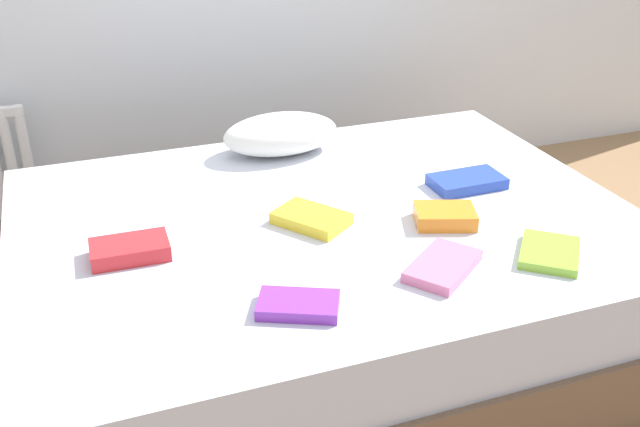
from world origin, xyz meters
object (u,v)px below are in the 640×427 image
Objects in this scene: pillow at (281,134)px; textbook_lime at (550,253)px; textbook_pink at (443,266)px; textbook_blue at (467,182)px; textbook_yellow at (311,218)px; bed at (325,281)px; textbook_orange at (445,216)px; textbook_red at (130,250)px; textbook_purple at (298,305)px.

pillow reaches higher than textbook_lime.
textbook_blue is at bearing 15.88° from textbook_pink.
textbook_yellow is at bearing 92.54° from textbook_lime.
textbook_yellow is (-0.06, -0.04, 0.27)m from bed.
textbook_orange is 0.29m from textbook_pink.
textbook_blue is (1.16, 0.09, -0.00)m from textbook_red.
textbook_purple is at bearing 148.32° from textbook_pink.
bed is 0.75m from textbook_lime.
bed is at bearing 170.48° from textbook_orange.
textbook_orange reaches higher than textbook_purple.
textbook_purple is at bearing -47.20° from textbook_red.
textbook_red is 0.89× the size of textbook_blue.
textbook_blue is (0.20, 0.21, -0.01)m from textbook_orange.
textbook_yellow is 0.60m from textbook_blue.
textbook_lime is 0.83× the size of textbook_blue.
textbook_orange is 0.83× the size of textbook_yellow.
pillow is 2.15× the size of textbook_purple.
textbook_pink is at bearing -127.36° from textbook_blue.
textbook_blue is 1.04× the size of textbook_pink.
pillow is at bearing 64.62° from textbook_lime.
bed is at bearing 86.57° from textbook_lime.
textbook_orange reaches higher than bed.
textbook_pink is (-0.35, -0.47, -0.00)m from textbook_blue.
textbook_lime is 0.33m from textbook_pink.
textbook_purple is 0.44m from textbook_pink.
textbook_lime reaches higher than bed.
textbook_blue is 0.58m from textbook_pink.
textbook_blue is (0.51, -0.52, -0.06)m from pillow.
textbook_purple is (-0.28, -1.03, -0.06)m from pillow.
textbook_blue is at bearing 36.72° from textbook_lime.
textbook_purple reaches higher than textbook_lime.
textbook_red reaches higher than bed.
textbook_purple is at bearing -133.75° from textbook_orange.
textbook_pink is at bearing -100.33° from textbook_orange.
textbook_orange is at bearing 51.72° from textbook_purple.
textbook_purple is at bearing -59.57° from textbook_yellow.
textbook_lime is 0.72m from textbook_yellow.
textbook_red reaches higher than textbook_blue.
textbook_purple reaches higher than bed.
textbook_lime is 0.93× the size of textbook_yellow.
textbook_purple is at bearing -105.00° from pillow.
pillow is 0.73m from textbook_blue.
textbook_red is at bearing -168.08° from textbook_orange.
textbook_purple is at bearing -147.72° from textbook_blue.
textbook_red is at bearing -124.69° from textbook_yellow.
textbook_red is (-1.14, 0.41, 0.01)m from textbook_lime.
textbook_purple is 0.87× the size of textbook_pink.
pillow is 2.01× the size of textbook_yellow.
textbook_purple is (-0.77, -0.01, 0.00)m from textbook_lime.
bed is 0.60m from textbook_blue.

